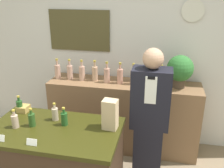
% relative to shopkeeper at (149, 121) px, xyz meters
% --- Properties ---
extents(back_wall, '(5.20, 0.09, 2.70)m').
position_rel_shopkeeper_xyz_m(back_wall, '(-0.49, 0.93, 0.57)').
color(back_wall, silver).
rests_on(back_wall, ground_plane).
extents(back_shelf, '(1.97, 0.47, 0.95)m').
position_rel_shopkeeper_xyz_m(back_shelf, '(-0.38, 0.64, -0.31)').
color(back_shelf, brown).
rests_on(back_shelf, ground_plane).
extents(shopkeeper, '(0.40, 0.25, 1.57)m').
position_rel_shopkeeper_xyz_m(shopkeeper, '(0.00, 0.00, 0.00)').
color(shopkeeper, black).
rests_on(shopkeeper, ground_plane).
extents(potted_plant, '(0.32, 0.32, 0.40)m').
position_rel_shopkeeper_xyz_m(potted_plant, '(0.30, 0.63, 0.40)').
color(potted_plant, '#4C3D2D').
rests_on(potted_plant, back_shelf).
extents(paper_bag, '(0.14, 0.12, 0.28)m').
position_rel_shopkeeper_xyz_m(paper_bag, '(-0.33, -0.41, 0.26)').
color(paper_bag, tan).
rests_on(paper_bag, display_counter).
extents(price_card_right, '(0.09, 0.02, 0.06)m').
position_rel_shopkeeper_xyz_m(price_card_right, '(-0.90, -0.80, 0.15)').
color(price_card_right, white).
rests_on(price_card_right, display_counter).
extents(gift_box, '(0.10, 0.12, 0.06)m').
position_rel_shopkeeper_xyz_m(gift_box, '(-1.28, -0.27, 0.15)').
color(gift_box, tan).
rests_on(gift_box, display_counter).
extents(counter_bottle_0, '(0.06, 0.06, 0.18)m').
position_rel_shopkeeper_xyz_m(counter_bottle_0, '(-1.31, -0.29, 0.19)').
color(counter_bottle_0, '#254F22').
rests_on(counter_bottle_0, display_counter).
extents(counter_bottle_1, '(0.06, 0.06, 0.18)m').
position_rel_shopkeeper_xyz_m(counter_bottle_1, '(-1.18, -0.58, 0.19)').
color(counter_bottle_1, tan).
rests_on(counter_bottle_1, display_counter).
extents(counter_bottle_2, '(0.06, 0.06, 0.18)m').
position_rel_shopkeeper_xyz_m(counter_bottle_2, '(-1.05, -0.52, 0.19)').
color(counter_bottle_2, '#2C5020').
rests_on(counter_bottle_2, display_counter).
extents(counter_bottle_3, '(0.06, 0.06, 0.18)m').
position_rel_shopkeeper_xyz_m(counter_bottle_3, '(-0.88, -0.37, 0.19)').
color(counter_bottle_3, tan).
rests_on(counter_bottle_3, display_counter).
extents(counter_bottle_4, '(0.06, 0.06, 0.18)m').
position_rel_shopkeeper_xyz_m(counter_bottle_4, '(-0.76, -0.44, 0.19)').
color(counter_bottle_4, '#245122').
rests_on(counter_bottle_4, display_counter).
extents(shelf_bottle_0, '(0.08, 0.08, 0.28)m').
position_rel_shopkeeper_xyz_m(shelf_bottle_0, '(-1.29, 0.63, 0.27)').
color(shelf_bottle_0, tan).
rests_on(shelf_bottle_0, back_shelf).
extents(shelf_bottle_1, '(0.08, 0.08, 0.28)m').
position_rel_shopkeeper_xyz_m(shelf_bottle_1, '(-1.12, 0.63, 0.27)').
color(shelf_bottle_1, tan).
rests_on(shelf_bottle_1, back_shelf).
extents(shelf_bottle_2, '(0.08, 0.08, 0.28)m').
position_rel_shopkeeper_xyz_m(shelf_bottle_2, '(-0.94, 0.63, 0.27)').
color(shelf_bottle_2, tan).
rests_on(shelf_bottle_2, back_shelf).
extents(shelf_bottle_3, '(0.08, 0.08, 0.28)m').
position_rel_shopkeeper_xyz_m(shelf_bottle_3, '(-0.77, 0.65, 0.27)').
color(shelf_bottle_3, tan).
rests_on(shelf_bottle_3, back_shelf).
extents(shelf_bottle_4, '(0.08, 0.08, 0.28)m').
position_rel_shopkeeper_xyz_m(shelf_bottle_4, '(-0.60, 0.62, 0.27)').
color(shelf_bottle_4, tan).
rests_on(shelf_bottle_4, back_shelf).
extents(shelf_bottle_5, '(0.08, 0.08, 0.28)m').
position_rel_shopkeeper_xyz_m(shelf_bottle_5, '(-0.43, 0.62, 0.27)').
color(shelf_bottle_5, tan).
rests_on(shelf_bottle_5, back_shelf).
extents(shelf_bottle_6, '(0.08, 0.08, 0.28)m').
position_rel_shopkeeper_xyz_m(shelf_bottle_6, '(-0.26, 0.62, 0.27)').
color(shelf_bottle_6, tan).
rests_on(shelf_bottle_6, back_shelf).
extents(shelf_bottle_7, '(0.08, 0.08, 0.28)m').
position_rel_shopkeeper_xyz_m(shelf_bottle_7, '(-0.09, 0.63, 0.27)').
color(shelf_bottle_7, tan).
rests_on(shelf_bottle_7, back_shelf).
extents(shelf_bottle_8, '(0.08, 0.08, 0.28)m').
position_rel_shopkeeper_xyz_m(shelf_bottle_8, '(0.08, 0.62, 0.27)').
color(shelf_bottle_8, tan).
rests_on(shelf_bottle_8, back_shelf).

